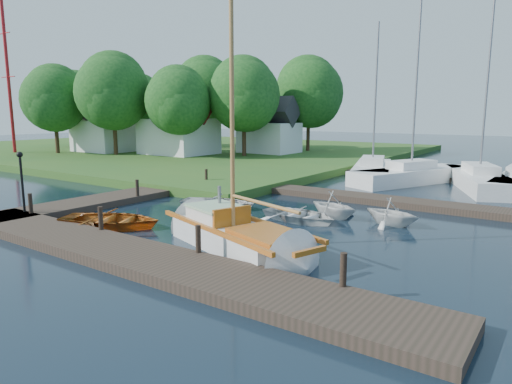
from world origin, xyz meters
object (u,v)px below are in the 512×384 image
Objects in this scene: mooring_post_2 at (198,239)px; house_a at (179,127)px; tender_c at (299,213)px; tender_d at (392,210)px; tree_6 at (74,100)px; tree_3 at (244,94)px; sailboat at (240,239)px; mooring_post_4 at (137,188)px; mooring_post_5 at (206,176)px; tree_0 at (54,99)px; marina_boat_1 at (411,174)px; radio_mast at (8,72)px; tree_1 at (113,92)px; tree_2 at (178,101)px; mooring_post_3 at (343,270)px; house_b at (106,128)px; tender_b at (334,203)px; tree_4 at (205,92)px; tender_a at (218,201)px; mooring_post_1 at (101,218)px; tree_7 at (309,93)px; marina_boat_2 at (479,179)px; mooring_post_0 at (30,203)px; tree_5 at (139,102)px; marina_boat_0 at (372,169)px; house_c at (269,131)px.

mooring_post_2 is 30.14m from house_a.
tender_d is (3.23, 1.44, 0.25)m from tender_c.
tree_3 is at bearing 5.19° from tree_6.
sailboat is 42.70m from tree_6.
tender_d reaches higher than mooring_post_4.
mooring_post_5 is at bearing 155.00° from sailboat.
house_a is (-21.50, 21.00, 2.26)m from mooring_post_2.
marina_boat_1 is at bearing 6.40° from tree_0.
mooring_post_2 is 38.51m from radio_mast.
tree_1 is at bearing 157.47° from mooring_post_5.
mooring_post_2 is 31.14m from tree_1.
tree_3 is 22.09m from tree_6.
sailboat is 1.26× the size of tree_2.
mooring_post_2 is at bearing 180.00° from mooring_post_3.
marina_boat_1 reaches higher than house_b.
tree_3 is at bearing 123.92° from mooring_post_2.
tree_1 reaches higher than tree_2.
marina_boat_1 is (-0.20, 11.20, -0.03)m from tender_b.
marina_boat_1 is at bearing 107.74° from sailboat.
tree_2 reaches higher than mooring_post_4.
tender_b is 32.39m from house_b.
mooring_post_4 is 0.08× the size of tree_4.
tree_1 is 10.96m from radio_mast.
mooring_post_2 is at bearing -56.08° from tree_3.
mooring_post_5 is 0.09× the size of tree_1.
tree_3 is at bearing 98.49° from marina_boat_1.
mooring_post_4 is 0.05× the size of radio_mast.
house_b is at bearing -165.96° from house_a.
mooring_post_4 is at bearing -35.33° from tree_1.
mooring_post_4 is 25.56m from tree_0.
tree_0 is at bearing 53.50° from tender_a.
marina_boat_1 is 26.06m from tree_4.
mooring_post_1 is 0.09× the size of tree_7.
tree_7 reaches higher than tender_a.
marina_boat_2 is at bearing 90.81° from mooring_post_3.
mooring_post_0 is 22.22m from tree_2.
radio_mast is at bearing -159.29° from tree_2.
marina_boat_2 is at bearing -11.55° from tender_c.
tree_2 is at bearing 128.21° from mooring_post_1.
tender_d is 0.27× the size of tree_5.
marina_boat_2 reaches higher than mooring_post_4.
tender_d is 39.65m from radio_mast.
tree_1 is (-25.33, 10.93, 5.76)m from tender_c.
tree_6 reaches higher than tender_d.
tender_d is at bearing -173.92° from marina_boat_0.
tree_3 reaches higher than tree_6.
mooring_post_3 is 8.36m from tender_b.
house_c is at bearing 86.30° from marina_boat_1.
tender_b is (9.68, 7.43, -0.10)m from mooring_post_0.
marina_boat_2 is at bearing 8.44° from radio_mast.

